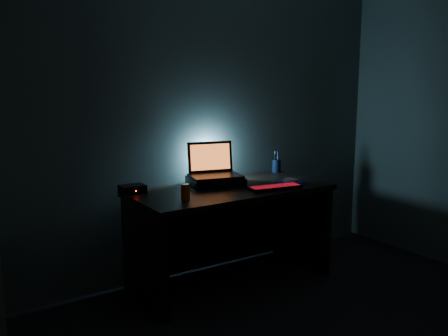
% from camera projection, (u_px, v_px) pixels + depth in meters
% --- Properties ---
extents(room, '(3.50, 4.00, 2.50)m').
position_uv_depth(room, '(427.00, 146.00, 2.29)').
color(room, black).
rests_on(room, ground).
extents(desk, '(1.50, 0.70, 0.75)m').
position_uv_depth(desk, '(227.00, 219.00, 3.80)').
color(desk, black).
rests_on(desk, ground).
extents(riser, '(0.46, 0.38, 0.06)m').
position_uv_depth(riser, '(216.00, 181.00, 3.81)').
color(riser, black).
rests_on(riser, desk).
extents(laptop, '(0.43, 0.36, 0.26)m').
position_uv_depth(laptop, '(213.00, 168.00, 3.84)').
color(laptop, black).
rests_on(laptop, riser).
extents(keyboard, '(0.41, 0.18, 0.02)m').
position_uv_depth(keyboard, '(275.00, 187.00, 3.67)').
color(keyboard, black).
rests_on(keyboard, desk).
extents(mousepad, '(0.27, 0.26, 0.00)m').
position_uv_depth(mousepad, '(291.00, 182.00, 3.89)').
color(mousepad, '#0B1052').
rests_on(mousepad, desk).
extents(mouse, '(0.08, 0.10, 0.03)m').
position_uv_depth(mouse, '(291.00, 181.00, 3.89)').
color(mouse, '#97979D').
rests_on(mouse, mousepad).
extents(pen_cup, '(0.09, 0.09, 0.11)m').
position_uv_depth(pen_cup, '(276.00, 166.00, 4.32)').
color(pen_cup, black).
rests_on(pen_cup, desk).
extents(juice_glass, '(0.08, 0.08, 0.11)m').
position_uv_depth(juice_glass, '(185.00, 192.00, 3.35)').
color(juice_glass, '#DD540B').
rests_on(juice_glass, desk).
extents(router, '(0.17, 0.14, 0.06)m').
position_uv_depth(router, '(132.00, 189.00, 3.54)').
color(router, black).
rests_on(router, desk).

